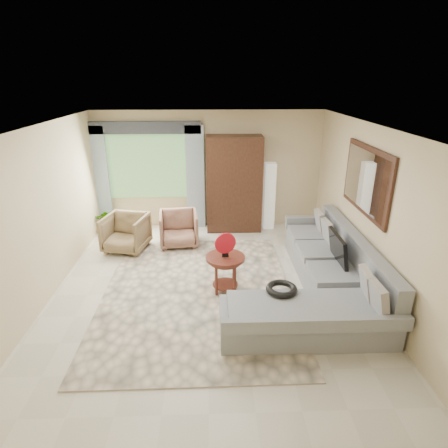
{
  "coord_description": "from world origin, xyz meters",
  "views": [
    {
      "loc": [
        0.06,
        -5.22,
        3.26
      ],
      "look_at": [
        0.25,
        0.35,
        1.05
      ],
      "focal_mm": 30.0,
      "sensor_mm": 36.0,
      "label": 1
    }
  ],
  "objects_px": {
    "tv_screen": "(338,248)",
    "coffee_table": "(225,273)",
    "potted_plant": "(106,220)",
    "armoire": "(234,184)",
    "armchair_right": "(179,229)",
    "floor_lamp": "(269,196)",
    "sectional_sofa": "(323,281)",
    "armchair_left": "(126,233)"
  },
  "relations": [
    {
      "from": "tv_screen",
      "to": "coffee_table",
      "type": "height_order",
      "value": "tv_screen"
    },
    {
      "from": "potted_plant",
      "to": "armoire",
      "type": "xyz_separation_m",
      "value": [
        2.85,
        0.07,
        0.79
      ]
    },
    {
      "from": "armchair_right",
      "to": "floor_lamp",
      "type": "distance_m",
      "value": 2.21
    },
    {
      "from": "tv_screen",
      "to": "sectional_sofa",
      "type": "bearing_deg",
      "value": -136.41
    },
    {
      "from": "armchair_right",
      "to": "tv_screen",
      "type": "bearing_deg",
      "value": -40.03
    },
    {
      "from": "sectional_sofa",
      "to": "potted_plant",
      "type": "height_order",
      "value": "sectional_sofa"
    },
    {
      "from": "armoire",
      "to": "tv_screen",
      "type": "bearing_deg",
      "value": -60.43
    },
    {
      "from": "sectional_sofa",
      "to": "armchair_left",
      "type": "distance_m",
      "value": 3.9
    },
    {
      "from": "armchair_left",
      "to": "floor_lamp",
      "type": "relative_size",
      "value": 0.54
    },
    {
      "from": "tv_screen",
      "to": "potted_plant",
      "type": "distance_m",
      "value": 5.08
    },
    {
      "from": "coffee_table",
      "to": "floor_lamp",
      "type": "bearing_deg",
      "value": 68.29
    },
    {
      "from": "coffee_table",
      "to": "armchair_right",
      "type": "bearing_deg",
      "value": 115.71
    },
    {
      "from": "armchair_left",
      "to": "armoire",
      "type": "relative_size",
      "value": 0.38
    },
    {
      "from": "coffee_table",
      "to": "armoire",
      "type": "bearing_deg",
      "value": 83.82
    },
    {
      "from": "potted_plant",
      "to": "floor_lamp",
      "type": "xyz_separation_m",
      "value": [
        3.65,
        0.13,
        0.49
      ]
    },
    {
      "from": "coffee_table",
      "to": "potted_plant",
      "type": "bearing_deg",
      "value": 134.44
    },
    {
      "from": "potted_plant",
      "to": "armchair_right",
      "type": "bearing_deg",
      "value": -24.86
    },
    {
      "from": "armchair_right",
      "to": "potted_plant",
      "type": "distance_m",
      "value": 1.85
    },
    {
      "from": "sectional_sofa",
      "to": "potted_plant",
      "type": "distance_m",
      "value": 4.97
    },
    {
      "from": "tv_screen",
      "to": "floor_lamp",
      "type": "relative_size",
      "value": 0.49
    },
    {
      "from": "coffee_table",
      "to": "armchair_left",
      "type": "height_order",
      "value": "armchair_left"
    },
    {
      "from": "tv_screen",
      "to": "armoire",
      "type": "relative_size",
      "value": 0.35
    },
    {
      "from": "sectional_sofa",
      "to": "coffee_table",
      "type": "bearing_deg",
      "value": 171.81
    },
    {
      "from": "sectional_sofa",
      "to": "floor_lamp",
      "type": "xyz_separation_m",
      "value": [
        -0.43,
        2.96,
        0.47
      ]
    },
    {
      "from": "armoire",
      "to": "armchair_right",
      "type": "bearing_deg",
      "value": -144.31
    },
    {
      "from": "sectional_sofa",
      "to": "armoire",
      "type": "height_order",
      "value": "armoire"
    },
    {
      "from": "tv_screen",
      "to": "armchair_right",
      "type": "xyz_separation_m",
      "value": [
        -2.67,
        1.8,
        -0.37
      ]
    },
    {
      "from": "coffee_table",
      "to": "armchair_left",
      "type": "distance_m",
      "value": 2.51
    },
    {
      "from": "tv_screen",
      "to": "armchair_right",
      "type": "height_order",
      "value": "tv_screen"
    },
    {
      "from": "potted_plant",
      "to": "armoire",
      "type": "relative_size",
      "value": 0.25
    },
    {
      "from": "armchair_left",
      "to": "floor_lamp",
      "type": "bearing_deg",
      "value": 33.28
    },
    {
      "from": "armchair_right",
      "to": "floor_lamp",
      "type": "bearing_deg",
      "value": 18.51
    },
    {
      "from": "armoire",
      "to": "coffee_table",
      "type": "bearing_deg",
      "value": -96.18
    },
    {
      "from": "potted_plant",
      "to": "armoire",
      "type": "height_order",
      "value": "armoire"
    },
    {
      "from": "armchair_left",
      "to": "armchair_right",
      "type": "height_order",
      "value": "armchair_left"
    },
    {
      "from": "tv_screen",
      "to": "potted_plant",
      "type": "xyz_separation_m",
      "value": [
        -4.35,
        2.58,
        -0.46
      ]
    },
    {
      "from": "armchair_right",
      "to": "floor_lamp",
      "type": "height_order",
      "value": "floor_lamp"
    },
    {
      "from": "tv_screen",
      "to": "armchair_left",
      "type": "distance_m",
      "value": 4.04
    },
    {
      "from": "tv_screen",
      "to": "potted_plant",
      "type": "relative_size",
      "value": 1.4
    },
    {
      "from": "sectional_sofa",
      "to": "armchair_right",
      "type": "height_order",
      "value": "sectional_sofa"
    },
    {
      "from": "sectional_sofa",
      "to": "floor_lamp",
      "type": "bearing_deg",
      "value": 98.33
    },
    {
      "from": "floor_lamp",
      "to": "armchair_left",
      "type": "bearing_deg",
      "value": -159.57
    }
  ]
}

